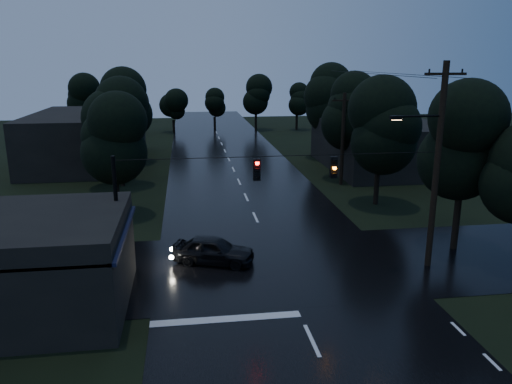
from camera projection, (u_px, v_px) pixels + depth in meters
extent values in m
cube|color=black|center=(239.00, 182.00, 42.28)|extent=(12.00, 120.00, 0.02)
cube|color=black|center=(278.00, 266.00, 25.05)|extent=(60.00, 9.00, 0.02)
cube|color=black|center=(47.00, 235.00, 20.01)|extent=(6.00, 7.00, 0.12)
cube|color=black|center=(124.00, 232.00, 20.42)|extent=(0.30, 7.00, 0.15)
cylinder|color=black|center=(112.00, 304.00, 17.95)|extent=(0.10, 0.10, 3.00)
cylinder|color=black|center=(129.00, 245.00, 23.70)|extent=(0.10, 0.10, 3.00)
cube|color=#EEB45F|center=(119.00, 262.00, 19.15)|extent=(0.06, 1.60, 0.50)
cube|color=#EEB45F|center=(127.00, 238.00, 21.74)|extent=(0.06, 1.20, 0.50)
cube|color=black|center=(380.00, 145.00, 47.44)|extent=(10.00, 14.00, 4.40)
cube|color=black|center=(87.00, 138.00, 49.32)|extent=(10.00, 16.00, 5.00)
cylinder|color=black|center=(437.00, 168.00, 23.83)|extent=(0.30, 0.30, 10.00)
cube|color=black|center=(446.00, 74.00, 22.70)|extent=(2.00, 0.12, 0.12)
cylinder|color=black|center=(419.00, 116.00, 23.04)|extent=(2.20, 0.10, 0.10)
cube|color=black|center=(397.00, 118.00, 22.91)|extent=(0.60, 0.25, 0.18)
cube|color=#FFB266|center=(396.00, 120.00, 22.93)|extent=(0.45, 0.18, 0.03)
cylinder|color=black|center=(343.00, 140.00, 40.53)|extent=(0.30, 0.30, 7.50)
cube|color=black|center=(344.00, 100.00, 39.72)|extent=(2.00, 0.12, 0.12)
cylinder|color=black|center=(118.00, 222.00, 22.31)|extent=(0.18, 0.18, 6.00)
cylinder|color=black|center=(283.00, 156.00, 22.61)|extent=(15.00, 0.03, 0.03)
cube|color=black|center=(257.00, 170.00, 22.60)|extent=(0.32, 0.25, 1.00)
sphere|color=#FF0C07|center=(257.00, 170.00, 22.46)|extent=(0.18, 0.18, 0.18)
cube|color=black|center=(334.00, 167.00, 23.09)|extent=(0.32, 0.25, 1.00)
sphere|color=orange|center=(335.00, 168.00, 22.95)|extent=(0.18, 0.18, 0.18)
cylinder|color=black|center=(456.00, 224.00, 27.01)|extent=(0.36, 0.36, 2.80)
sphere|color=black|center=(463.00, 163.00, 26.14)|extent=(4.48, 4.48, 4.48)
sphere|color=black|center=(465.00, 140.00, 25.83)|extent=(4.48, 4.48, 4.48)
sphere|color=black|center=(468.00, 117.00, 25.52)|extent=(4.48, 4.48, 4.48)
cylinder|color=black|center=(117.00, 197.00, 33.09)|extent=(0.36, 0.36, 2.45)
sphere|color=black|center=(114.00, 153.00, 32.33)|extent=(3.92, 3.92, 3.92)
sphere|color=black|center=(113.00, 137.00, 32.06)|extent=(3.92, 3.92, 3.92)
sphere|color=black|center=(112.00, 120.00, 31.79)|extent=(3.92, 3.92, 3.92)
cylinder|color=black|center=(122.00, 170.00, 40.65)|extent=(0.36, 0.36, 2.62)
sphere|color=black|center=(119.00, 131.00, 39.83)|extent=(4.20, 4.20, 4.20)
sphere|color=black|center=(118.00, 117.00, 39.54)|extent=(4.20, 4.20, 4.20)
sphere|color=black|center=(117.00, 103.00, 39.25)|extent=(4.20, 4.20, 4.20)
cylinder|color=black|center=(128.00, 149.00, 50.12)|extent=(0.36, 0.36, 2.80)
sphere|color=black|center=(125.00, 115.00, 49.24)|extent=(4.48, 4.48, 4.48)
sphere|color=black|center=(124.00, 102.00, 48.94)|extent=(4.48, 4.48, 4.48)
sphere|color=black|center=(124.00, 90.00, 48.63)|extent=(4.48, 4.48, 4.48)
cylinder|color=black|center=(376.00, 186.00, 35.51)|extent=(0.36, 0.36, 2.62)
sphere|color=black|center=(379.00, 142.00, 34.69)|extent=(4.20, 4.20, 4.20)
sphere|color=black|center=(380.00, 126.00, 34.40)|extent=(4.20, 4.20, 4.20)
sphere|color=black|center=(381.00, 109.00, 34.11)|extent=(4.20, 4.20, 4.20)
cylinder|color=black|center=(349.00, 163.00, 43.22)|extent=(0.36, 0.36, 2.80)
sphere|color=black|center=(351.00, 123.00, 42.35)|extent=(4.48, 4.48, 4.48)
sphere|color=black|center=(352.00, 109.00, 42.04)|extent=(4.48, 4.48, 4.48)
sphere|color=black|center=(352.00, 95.00, 41.74)|extent=(4.48, 4.48, 4.48)
cylinder|color=black|center=(324.00, 143.00, 52.85)|extent=(0.36, 0.36, 2.97)
sphere|color=black|center=(326.00, 109.00, 51.93)|extent=(4.76, 4.76, 4.76)
sphere|color=black|center=(326.00, 96.00, 51.60)|extent=(4.76, 4.76, 4.76)
sphere|color=black|center=(327.00, 84.00, 51.27)|extent=(4.76, 4.76, 4.76)
imported|color=black|center=(213.00, 250.00, 25.22)|extent=(4.45, 2.94, 1.41)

